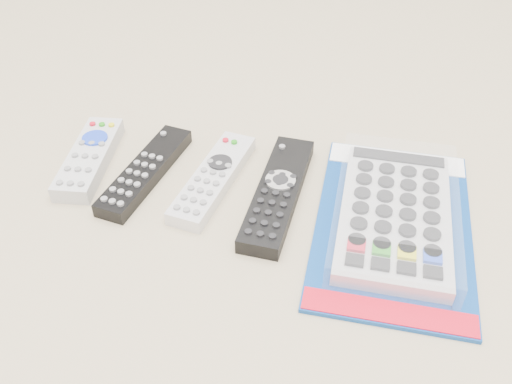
% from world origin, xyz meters
% --- Properties ---
extents(remote_small_grey, '(0.07, 0.17, 0.03)m').
position_xyz_m(remote_small_grey, '(-0.22, 0.05, 0.01)').
color(remote_small_grey, '#AFAFB1').
rests_on(remote_small_grey, ground).
extents(remote_slim_black, '(0.08, 0.20, 0.02)m').
position_xyz_m(remote_slim_black, '(-0.13, 0.03, 0.01)').
color(remote_slim_black, black).
rests_on(remote_slim_black, ground).
extents(remote_silver_dvd, '(0.08, 0.20, 0.02)m').
position_xyz_m(remote_silver_dvd, '(-0.04, 0.04, 0.01)').
color(remote_silver_dvd, silver).
rests_on(remote_silver_dvd, ground).
extents(remote_large_black, '(0.07, 0.22, 0.02)m').
position_xyz_m(remote_large_black, '(0.06, 0.02, 0.01)').
color(remote_large_black, black).
rests_on(remote_large_black, ground).
extents(jumbo_remote_packaged, '(0.20, 0.32, 0.04)m').
position_xyz_m(jumbo_remote_packaged, '(0.21, 0.00, 0.02)').
color(jumbo_remote_packaged, navy).
rests_on(jumbo_remote_packaged, ground).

